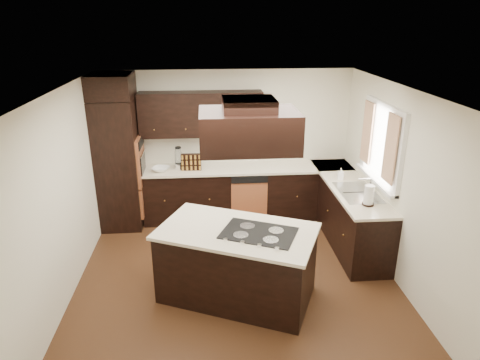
# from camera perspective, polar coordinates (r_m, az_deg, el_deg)

# --- Properties ---
(floor) EXTENTS (4.20, 4.20, 0.02)m
(floor) POSITION_cam_1_polar(r_m,az_deg,el_deg) (5.99, -0.50, -12.54)
(floor) COLOR brown
(floor) RESTS_ON ground
(ceiling) EXTENTS (4.20, 4.20, 0.02)m
(ceiling) POSITION_cam_1_polar(r_m,az_deg,el_deg) (5.05, -0.59, 12.02)
(ceiling) COLOR white
(ceiling) RESTS_ON ground
(wall_back) EXTENTS (4.20, 0.02, 2.50)m
(wall_back) POSITION_cam_1_polar(r_m,az_deg,el_deg) (7.39, -1.73, 4.89)
(wall_back) COLOR #EFE9CD
(wall_back) RESTS_ON ground
(wall_front) EXTENTS (4.20, 0.02, 2.50)m
(wall_front) POSITION_cam_1_polar(r_m,az_deg,el_deg) (3.54, 2.02, -14.33)
(wall_front) COLOR #EFE9CD
(wall_front) RESTS_ON ground
(wall_left) EXTENTS (0.02, 4.20, 2.50)m
(wall_left) POSITION_cam_1_polar(r_m,az_deg,el_deg) (5.66, -22.37, -1.88)
(wall_left) COLOR #EFE9CD
(wall_left) RESTS_ON ground
(wall_right) EXTENTS (0.02, 4.20, 2.50)m
(wall_right) POSITION_cam_1_polar(r_m,az_deg,el_deg) (5.92, 20.28, -0.60)
(wall_right) COLOR #EFE9CD
(wall_right) RESTS_ON ground
(oven_column) EXTENTS (0.65, 0.75, 2.12)m
(oven_column) POSITION_cam_1_polar(r_m,az_deg,el_deg) (7.19, -15.82, 2.04)
(oven_column) COLOR black
(oven_column) RESTS_ON floor
(wall_oven_face) EXTENTS (0.05, 0.62, 0.78)m
(wall_oven_face) POSITION_cam_1_polar(r_m,az_deg,el_deg) (7.11, -13.10, 2.59)
(wall_oven_face) COLOR #B36037
(wall_oven_face) RESTS_ON oven_column
(base_cabinets_back) EXTENTS (2.93, 0.60, 0.88)m
(base_cabinets_back) POSITION_cam_1_polar(r_m,az_deg,el_deg) (7.37, -1.27, -1.84)
(base_cabinets_back) COLOR black
(base_cabinets_back) RESTS_ON floor
(base_cabinets_right) EXTENTS (0.60, 2.40, 0.88)m
(base_cabinets_right) POSITION_cam_1_polar(r_m,az_deg,el_deg) (6.88, 14.08, -4.22)
(base_cabinets_right) COLOR black
(base_cabinets_right) RESTS_ON floor
(countertop_back) EXTENTS (2.93, 0.63, 0.04)m
(countertop_back) POSITION_cam_1_polar(r_m,az_deg,el_deg) (7.19, -1.29, 1.50)
(countertop_back) COLOR #F3E7C9
(countertop_back) RESTS_ON base_cabinets_back
(countertop_right) EXTENTS (0.63, 2.40, 0.04)m
(countertop_right) POSITION_cam_1_polar(r_m,az_deg,el_deg) (6.70, 14.30, -0.66)
(countertop_right) COLOR #F3E7C9
(countertop_right) RESTS_ON base_cabinets_right
(upper_cabinets) EXTENTS (2.00, 0.34, 0.72)m
(upper_cabinets) POSITION_cam_1_polar(r_m,az_deg,el_deg) (7.07, -5.23, 8.75)
(upper_cabinets) COLOR black
(upper_cabinets) RESTS_ON wall_back
(dishwasher_front) EXTENTS (0.60, 0.05, 0.72)m
(dishwasher_front) POSITION_cam_1_polar(r_m,az_deg,el_deg) (7.14, 1.23, -3.01)
(dishwasher_front) COLOR #B36037
(dishwasher_front) RESTS_ON floor
(window_frame) EXTENTS (0.06, 1.32, 1.12)m
(window_frame) POSITION_cam_1_polar(r_m,az_deg,el_deg) (6.26, 18.38, 4.64)
(window_frame) COLOR white
(window_frame) RESTS_ON wall_right
(window_pane) EXTENTS (0.00, 1.20, 1.00)m
(window_pane) POSITION_cam_1_polar(r_m,az_deg,el_deg) (6.27, 18.62, 4.64)
(window_pane) COLOR white
(window_pane) RESTS_ON wall_right
(curtain_left) EXTENTS (0.02, 0.34, 0.90)m
(curtain_left) POSITION_cam_1_polar(r_m,az_deg,el_deg) (5.85, 19.43, 3.93)
(curtain_left) COLOR #FDE5C1
(curtain_left) RESTS_ON wall_right
(curtain_right) EXTENTS (0.02, 0.34, 0.90)m
(curtain_right) POSITION_cam_1_polar(r_m,az_deg,el_deg) (6.60, 16.59, 6.10)
(curtain_right) COLOR #FDE5C1
(curtain_right) RESTS_ON wall_right
(sink_rim) EXTENTS (0.52, 0.84, 0.01)m
(sink_rim) POSITION_cam_1_polar(r_m,az_deg,el_deg) (6.39, 15.42, -1.61)
(sink_rim) COLOR silver
(sink_rim) RESTS_ON countertop_right
(island) EXTENTS (2.03, 1.61, 0.88)m
(island) POSITION_cam_1_polar(r_m,az_deg,el_deg) (5.36, -0.40, -11.21)
(island) COLOR black
(island) RESTS_ON floor
(island_top) EXTENTS (2.11, 1.70, 0.04)m
(island_top) POSITION_cam_1_polar(r_m,az_deg,el_deg) (5.13, -0.41, -6.86)
(island_top) COLOR #F3E7C9
(island_top) RESTS_ON island
(cooktop) EXTENTS (1.00, 0.86, 0.01)m
(cooktop) POSITION_cam_1_polar(r_m,az_deg,el_deg) (5.05, 2.50, -7.07)
(cooktop) COLOR black
(cooktop) RESTS_ON island_top
(range_hood) EXTENTS (1.05, 0.72, 0.42)m
(range_hood) POSITION_cam_1_polar(r_m,az_deg,el_deg) (4.60, 1.18, 6.65)
(range_hood) COLOR black
(range_hood) RESTS_ON ceiling
(hood_duct) EXTENTS (0.55, 0.50, 0.13)m
(hood_duct) POSITION_cam_1_polar(r_m,az_deg,el_deg) (4.54, 1.20, 10.02)
(hood_duct) COLOR black
(hood_duct) RESTS_ON ceiling
(blender_base) EXTENTS (0.15, 0.15, 0.10)m
(blender_base) POSITION_cam_1_polar(r_m,az_deg,el_deg) (7.17, -8.14, 1.84)
(blender_base) COLOR silver
(blender_base) RESTS_ON countertop_back
(blender_pitcher) EXTENTS (0.13, 0.13, 0.26)m
(blender_pitcher) POSITION_cam_1_polar(r_m,az_deg,el_deg) (7.12, -8.21, 3.21)
(blender_pitcher) COLOR silver
(blender_pitcher) RESTS_ON blender_base
(spice_rack) EXTENTS (0.33, 0.09, 0.27)m
(spice_rack) POSITION_cam_1_polar(r_m,az_deg,el_deg) (7.08, -6.53, 2.40)
(spice_rack) COLOR black
(spice_rack) RESTS_ON countertop_back
(mixing_bowl) EXTENTS (0.35, 0.35, 0.07)m
(mixing_bowl) POSITION_cam_1_polar(r_m,az_deg,el_deg) (7.12, -10.52, 1.42)
(mixing_bowl) COLOR white
(mixing_bowl) RESTS_ON countertop_back
(soap_bottle) EXTENTS (0.10, 0.10, 0.19)m
(soap_bottle) POSITION_cam_1_polar(r_m,az_deg,el_deg) (6.81, 13.27, 0.80)
(soap_bottle) COLOR white
(soap_bottle) RESTS_ON countertop_right
(paper_towel) EXTENTS (0.15, 0.15, 0.28)m
(paper_towel) POSITION_cam_1_polar(r_m,az_deg,el_deg) (5.96, 16.80, -1.98)
(paper_towel) COLOR white
(paper_towel) RESTS_ON countertop_right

